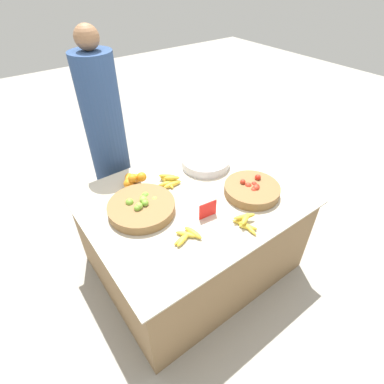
% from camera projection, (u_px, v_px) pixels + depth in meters
% --- Properties ---
extents(ground_plane, '(12.00, 12.00, 0.00)m').
position_uv_depth(ground_plane, '(192.00, 261.00, 2.50)').
color(ground_plane, '#A39E93').
extents(market_table, '(1.44, 1.16, 0.70)m').
position_uv_depth(market_table, '(192.00, 233.00, 2.28)').
color(market_table, olive).
rests_on(market_table, ground_plane).
extents(lime_bowl, '(0.44, 0.44, 0.10)m').
position_uv_depth(lime_bowl, '(142.00, 207.00, 1.94)').
color(lime_bowl, olive).
rests_on(lime_bowl, market_table).
extents(tomato_basket, '(0.38, 0.38, 0.10)m').
position_uv_depth(tomato_basket, '(252.00, 189.00, 2.08)').
color(tomato_basket, olive).
rests_on(tomato_basket, market_table).
extents(orange_pile, '(0.16, 0.18, 0.12)m').
position_uv_depth(orange_pile, '(133.00, 179.00, 2.15)').
color(orange_pile, orange).
rests_on(orange_pile, market_table).
extents(metal_bowl, '(0.38, 0.38, 0.07)m').
position_uv_depth(metal_bowl, '(205.00, 162.00, 2.35)').
color(metal_bowl, silver).
rests_on(metal_bowl, market_table).
extents(price_sign, '(0.12, 0.02, 0.12)m').
position_uv_depth(price_sign, '(208.00, 210.00, 1.88)').
color(price_sign, red).
rests_on(price_sign, market_table).
extents(banana_bunch_front_center, '(0.17, 0.15, 0.04)m').
position_uv_depth(banana_bunch_front_center, '(187.00, 236.00, 1.77)').
color(banana_bunch_front_center, gold).
rests_on(banana_bunch_front_center, market_table).
extents(banana_bunch_back_center, '(0.15, 0.19, 0.06)m').
position_uv_depth(banana_bunch_back_center, '(245.00, 222.00, 1.84)').
color(banana_bunch_back_center, gold).
rests_on(banana_bunch_back_center, market_table).
extents(banana_bunch_front_right, '(0.18, 0.17, 0.06)m').
position_uv_depth(banana_bunch_front_right, '(169.00, 181.00, 2.17)').
color(banana_bunch_front_right, gold).
rests_on(banana_bunch_front_right, market_table).
extents(vendor_person, '(0.29, 0.29, 1.68)m').
position_uv_depth(vendor_person, '(109.00, 148.00, 2.41)').
color(vendor_person, navy).
rests_on(vendor_person, ground_plane).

